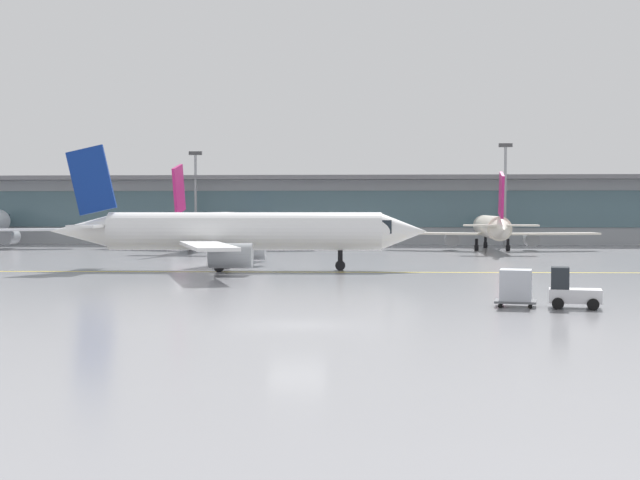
% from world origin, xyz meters
% --- Properties ---
extents(ground_plane, '(400.00, 400.00, 0.00)m').
position_xyz_m(ground_plane, '(0.00, 0.00, 0.00)').
color(ground_plane, gray).
extents(taxiway_centreline_stripe, '(109.95, 3.95, 0.01)m').
position_xyz_m(taxiway_centreline_stripe, '(-7.33, 31.77, 0.00)').
color(taxiway_centreline_stripe, yellow).
rests_on(taxiway_centreline_stripe, ground_plane).
extents(terminal_concourse, '(179.05, 11.00, 9.60)m').
position_xyz_m(terminal_concourse, '(0.00, 88.88, 4.92)').
color(terminal_concourse, '#9EA3A8').
rests_on(terminal_concourse, ground_plane).
extents(gate_airplane_1, '(27.77, 29.99, 9.93)m').
position_xyz_m(gate_airplane_1, '(-17.01, 68.96, 2.98)').
color(gate_airplane_1, white).
rests_on(gate_airplane_1, ground_plane).
extents(gate_airplane_2, '(25.43, 27.31, 9.06)m').
position_xyz_m(gate_airplane_2, '(17.20, 69.23, 2.72)').
color(gate_airplane_2, silver).
rests_on(gate_airplane_2, ground_plane).
extents(taxiing_regional_jet, '(31.16, 29.00, 10.33)m').
position_xyz_m(taxiing_regional_jet, '(-7.73, 33.76, 3.10)').
color(taxiing_regional_jet, white).
rests_on(taxiing_regional_jet, ground_plane).
extents(baggage_tug, '(2.82, 2.02, 2.10)m').
position_xyz_m(baggage_tug, '(13.37, 7.35, 0.89)').
color(baggage_tug, silver).
rests_on(baggage_tug, ground_plane).
extents(cargo_dolly_lead, '(2.36, 1.96, 1.94)m').
position_xyz_m(cargo_dolly_lead, '(10.67, 7.87, 1.05)').
color(cargo_dolly_lead, '#595B60').
rests_on(cargo_dolly_lead, ground_plane).
extents(apron_light_mast_1, '(1.80, 0.36, 12.85)m').
position_xyz_m(apron_light_mast_1, '(-21.40, 82.26, 7.10)').
color(apron_light_mast_1, gray).
rests_on(apron_light_mast_1, ground_plane).
extents(apron_light_mast_2, '(1.80, 0.36, 13.68)m').
position_xyz_m(apron_light_mast_2, '(20.53, 81.21, 7.53)').
color(apron_light_mast_2, gray).
rests_on(apron_light_mast_2, ground_plane).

